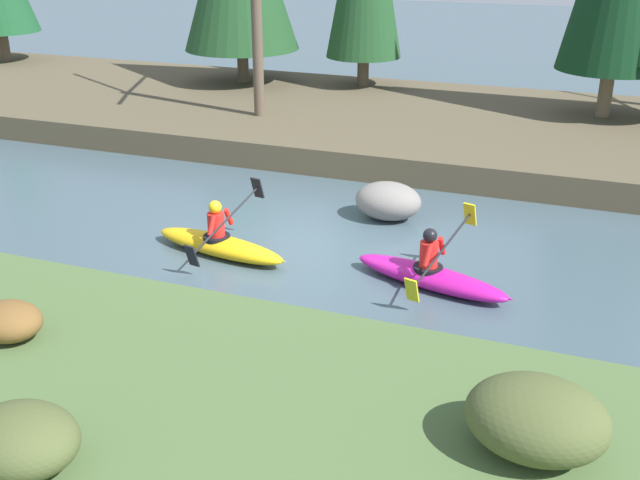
# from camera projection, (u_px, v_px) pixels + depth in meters

# --- Properties ---
(ground_plane) EXTENTS (90.00, 90.00, 0.00)m
(ground_plane) POSITION_uv_depth(u_px,v_px,m) (285.00, 250.00, 13.48)
(ground_plane) COLOR #425660
(riverbank_near) EXTENTS (44.00, 5.24, 0.88)m
(riverbank_near) POSITION_uv_depth(u_px,v_px,m) (68.00, 424.00, 8.13)
(riverbank_near) COLOR #4C6638
(riverbank_near) RESTS_ON ground
(riverbank_far) EXTENTS (44.00, 8.66, 0.64)m
(riverbank_far) POSITION_uv_depth(u_px,v_px,m) (405.00, 123.00, 20.62)
(riverbank_far) COLOR brown
(riverbank_far) RESTS_ON ground
(shrub_clump_second) EXTENTS (0.84, 0.70, 0.46)m
(shrub_clump_second) POSITION_uv_depth(u_px,v_px,m) (8.00, 321.00, 8.85)
(shrub_clump_second) COLOR brown
(shrub_clump_second) RESTS_ON riverbank_near
(shrub_clump_third) EXTENTS (1.11, 0.92, 0.60)m
(shrub_clump_third) POSITION_uv_depth(u_px,v_px,m) (21.00, 440.00, 6.72)
(shrub_clump_third) COLOR #4C562D
(shrub_clump_third) RESTS_ON riverbank_near
(shrub_clump_far_end) EXTENTS (1.33, 1.11, 0.72)m
(shrub_clump_far_end) POSITION_uv_depth(u_px,v_px,m) (537.00, 418.00, 6.91)
(shrub_clump_far_end) COLOR #4C562D
(shrub_clump_far_end) RESTS_ON riverbank_near
(kayaker_lead) EXTENTS (2.78, 2.04, 1.20)m
(kayaker_lead) POSITION_uv_depth(u_px,v_px,m) (432.00, 275.00, 12.04)
(kayaker_lead) COLOR #C61999
(kayaker_lead) RESTS_ON ground
(kayaker_middle) EXTENTS (2.79, 2.06, 1.20)m
(kayaker_middle) POSITION_uv_depth(u_px,v_px,m) (220.00, 243.00, 13.21)
(kayaker_middle) COLOR yellow
(kayaker_middle) RESTS_ON ground
(boulder_midstream) EXTENTS (1.32, 1.03, 0.75)m
(boulder_midstream) POSITION_uv_depth(u_px,v_px,m) (388.00, 201.00, 14.76)
(boulder_midstream) COLOR gray
(boulder_midstream) RESTS_ON ground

